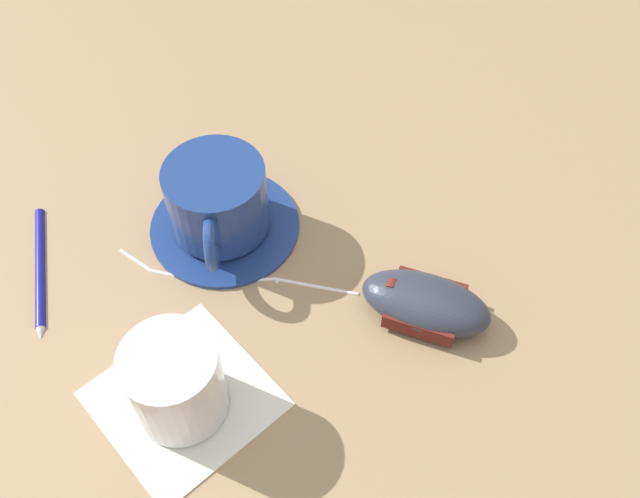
{
  "coord_description": "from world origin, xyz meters",
  "views": [
    {
      "loc": [
        0.32,
        -0.11,
        0.53
      ],
      "look_at": [
        0.01,
        0.08,
        0.03
      ],
      "focal_mm": 40.0,
      "sensor_mm": 36.0,
      "label": 1
    }
  ],
  "objects_px": {
    "drinking_glass": "(175,382)",
    "saucer": "(225,225)",
    "computer_mouse": "(426,303)",
    "pen": "(39,268)",
    "coffee_cup": "(217,200)"
  },
  "relations": [
    {
      "from": "computer_mouse",
      "to": "pen",
      "type": "bearing_deg",
      "value": -129.29
    },
    {
      "from": "coffee_cup",
      "to": "pen",
      "type": "relative_size",
      "value": 0.83
    },
    {
      "from": "coffee_cup",
      "to": "saucer",
      "type": "bearing_deg",
      "value": 94.52
    },
    {
      "from": "drinking_glass",
      "to": "coffee_cup",
      "type": "bearing_deg",
      "value": 142.81
    },
    {
      "from": "saucer",
      "to": "pen",
      "type": "bearing_deg",
      "value": -104.86
    },
    {
      "from": "coffee_cup",
      "to": "computer_mouse",
      "type": "relative_size",
      "value": 0.94
    },
    {
      "from": "computer_mouse",
      "to": "drinking_glass",
      "type": "relative_size",
      "value": 1.58
    },
    {
      "from": "computer_mouse",
      "to": "drinking_glass",
      "type": "bearing_deg",
      "value": -98.79
    },
    {
      "from": "drinking_glass",
      "to": "saucer",
      "type": "bearing_deg",
      "value": 142.02
    },
    {
      "from": "saucer",
      "to": "computer_mouse",
      "type": "bearing_deg",
      "value": 30.28
    },
    {
      "from": "saucer",
      "to": "drinking_glass",
      "type": "xyz_separation_m",
      "value": [
        0.14,
        -0.11,
        0.04
      ]
    },
    {
      "from": "coffee_cup",
      "to": "pen",
      "type": "bearing_deg",
      "value": -105.24
    },
    {
      "from": "drinking_glass",
      "to": "pen",
      "type": "bearing_deg",
      "value": -163.7
    },
    {
      "from": "computer_mouse",
      "to": "drinking_glass",
      "type": "distance_m",
      "value": 0.21
    },
    {
      "from": "pen",
      "to": "drinking_glass",
      "type": "bearing_deg",
      "value": 16.3
    }
  ]
}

